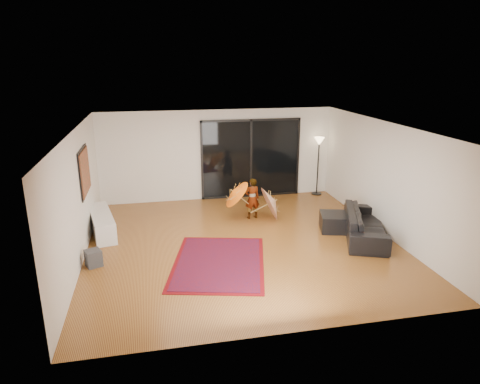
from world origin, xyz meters
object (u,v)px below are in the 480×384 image
object	(u,v)px
sofa	(365,224)
ottoman	(335,222)
media_console	(102,223)
child	(252,198)

from	to	relation	value
sofa	ottoman	xyz separation A→B (m)	(-0.51, 0.56, -0.12)
media_console	sofa	world-z (taller)	sofa
ottoman	child	distance (m)	2.25
sofa	ottoman	distance (m)	0.77
sofa	ottoman	size ratio (longest dim) A/B	3.08
media_console	child	xyz separation A→B (m)	(3.85, 0.23, 0.30)
child	media_console	bearing A→B (deg)	-2.51
sofa	child	size ratio (longest dim) A/B	2.04
ottoman	sofa	bearing A→B (deg)	-47.80
media_console	ottoman	bearing A→B (deg)	-22.01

